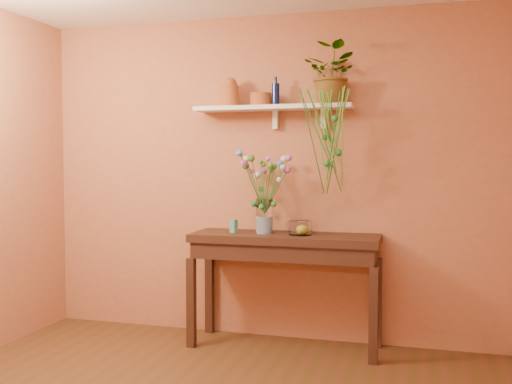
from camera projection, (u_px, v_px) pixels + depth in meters
name	position (u px, v px, depth m)	size (l,w,h in m)	color
room	(173.00, 188.00, 3.00)	(4.04, 4.04, 2.70)	#532E18
sideboard	(285.00, 251.00, 4.65)	(1.50, 0.48, 0.91)	#362017
wall_shelf	(274.00, 108.00, 4.75)	(1.30, 0.24, 0.19)	white
terracotta_jug	(230.00, 93.00, 4.83)	(0.16, 0.16, 0.24)	#A84E21
terracotta_pot	(261.00, 100.00, 4.79)	(0.17, 0.17, 0.11)	#A84E21
blue_bottle	(276.00, 94.00, 4.74)	(0.07, 0.07, 0.23)	#0A133C
spider_plant	(333.00, 74.00, 4.60)	(0.42, 0.36, 0.47)	#216224
plant_fronds	(330.00, 137.00, 4.47)	(0.39, 0.45, 0.79)	#216224
glass_vase	(264.00, 219.00, 4.68)	(0.13, 0.13, 0.28)	white
bouquet	(264.00, 174.00, 4.69)	(0.45, 0.47, 0.51)	#386B28
glass_bowl	(300.00, 228.00, 4.60)	(0.18, 0.18, 0.11)	white
lemon	(302.00, 230.00, 4.58)	(0.08, 0.08, 0.08)	#FFF33C
carton	(234.00, 226.00, 4.73)	(0.05, 0.04, 0.11)	teal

